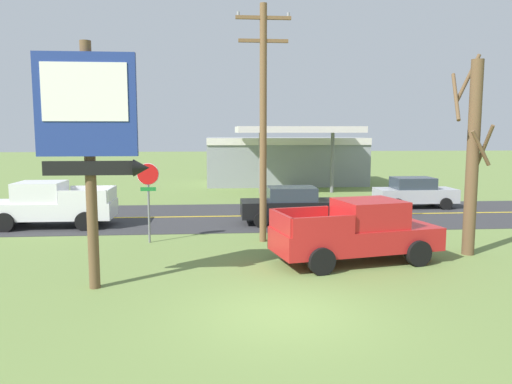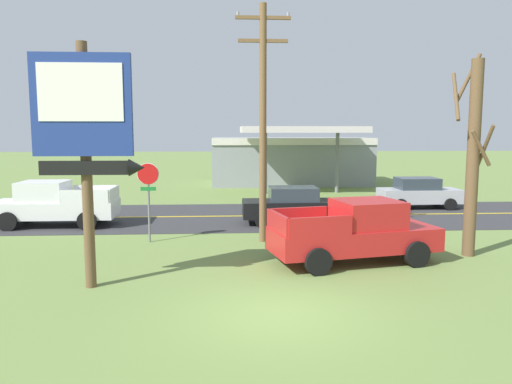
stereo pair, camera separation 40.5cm
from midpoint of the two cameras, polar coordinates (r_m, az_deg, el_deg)
name	(u,v)px [view 2 (the right image)]	position (r m, az deg, el deg)	size (l,w,h in m)	color
ground_plane	(278,314)	(11.62, 3.51, -13.74)	(180.00, 180.00, 0.00)	olive
road_asphalt	(250,216)	(24.17, -0.24, -2.77)	(140.00, 8.00, 0.02)	#333335
road_centre_line	(250,216)	(24.17, -0.24, -2.74)	(126.00, 0.20, 0.01)	gold
motel_sign	(86,128)	(13.34, -18.08, 6.94)	(2.76, 0.54, 6.34)	brown
stop_sign	(148,188)	(18.68, -11.61, 0.44)	(0.80, 0.08, 2.95)	slate
utility_pole	(263,117)	(18.33, 1.43, 8.57)	(1.99, 0.26, 8.61)	brown
bare_tree	(473,155)	(17.75, 24.15, 3.84)	(1.32, 1.31, 6.64)	brown
gas_station	(290,159)	(38.79, 4.25, 3.78)	(12.00, 11.50, 4.40)	gray
pickup_red_parked_on_lawn	(356,232)	(15.97, 12.05, -4.53)	(5.50, 3.04, 1.96)	red
pickup_white_on_road	(53,204)	(23.17, -21.69, -1.31)	(5.20, 2.24, 1.96)	silver
car_black_mid_lane	(291,205)	(22.24, 4.50, -1.51)	(4.20, 2.00, 1.64)	black
car_silver_far_lane	(419,193)	(28.03, 18.51, -0.09)	(4.20, 2.00, 1.64)	#A8AAAF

